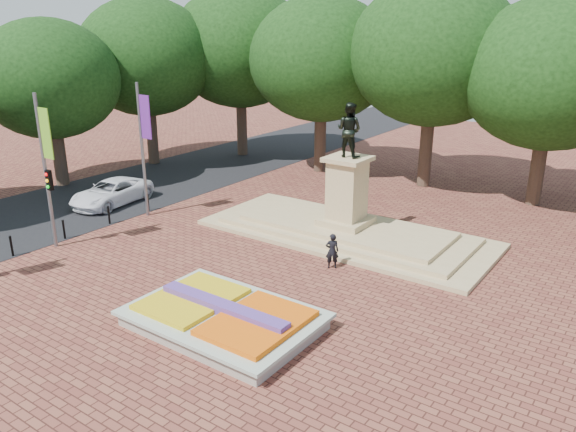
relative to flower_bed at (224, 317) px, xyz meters
The scene contains 10 objects.
ground 2.28m from the flower_bed, 117.19° to the left, with size 90.00×90.00×0.00m, color brown.
asphalt_street 17.49m from the flower_bed, 156.41° to the left, with size 9.00×90.00×0.02m, color black.
flower_bed is the anchor object (origin of this frame).
monument 10.07m from the flower_bed, 95.87° to the left, with size 14.00×6.00×6.40m.
tree_row_back 21.01m from the flower_bed, 86.26° to the left, with size 44.80×8.80×10.43m.
tree_row_street 22.40m from the flower_bed, 162.01° to the left, with size 8.40×25.40×9.98m.
banner_poles 11.66m from the flower_bed, behind, with size 0.88×11.17×7.00m.
bollard_row 11.74m from the flower_bed, behind, with size 0.12×13.12×0.98m.
van 15.83m from the flower_bed, 155.18° to the left, with size 2.30×5.00×1.39m, color white.
pedestrian 6.35m from the flower_bed, 86.19° to the left, with size 0.56×0.37×1.53m, color black.
Camera 1 is at (12.50, -14.43, 9.75)m, focal length 35.00 mm.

